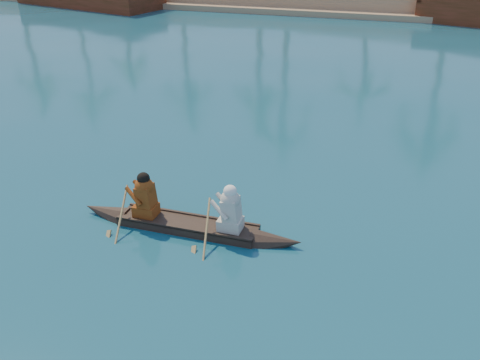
% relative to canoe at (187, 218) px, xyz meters
% --- Properties ---
extents(ground, '(160.00, 160.00, 0.00)m').
position_rel_canoe_xyz_m(ground, '(3.78, 4.00, -0.25)').
color(ground, navy).
rests_on(ground, ground).
extents(canoe, '(4.78, 0.64, 1.32)m').
position_rel_canoe_xyz_m(canoe, '(0.00, 0.00, 0.00)').
color(canoe, '#30211A').
rests_on(canoe, ground).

